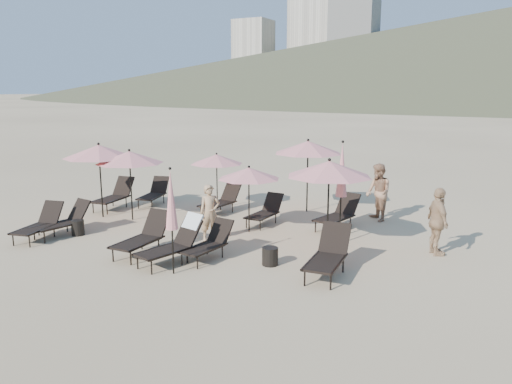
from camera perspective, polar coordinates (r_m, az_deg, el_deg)
The scene contains 26 objects.
ground at distance 12.59m, azimuth -8.13°, elevation -7.70°, with size 800.00×800.00×0.00m, color #D6BA8C.
hotel_skyline at distance 298.98m, azimuth 8.05°, elevation 15.37°, with size 109.00×82.00×55.00m.
lounger_0 at distance 15.34m, azimuth -23.49°, elevation -3.30°, with size 0.97×1.75×0.95m.
lounger_1 at distance 15.43m, azimuth -21.12°, elevation -3.04°, with size 0.89×1.73×0.95m.
lounger_2 at distance 13.12m, azimuth -12.78°, elevation -4.91°, with size 0.71×1.78×1.02m.
lounger_3 at distance 12.34m, azimuth -9.29°, elevation -5.57°, with size 1.05×1.87×1.10m.
lounger_4 at distance 12.50m, azimuth -5.44°, elevation -5.77°, with size 0.75×1.61×0.89m.
lounger_5 at distance 11.49m, azimuth 8.26°, elevation -7.04°, with size 0.83×1.87×1.05m.
lounger_6 at distance 18.34m, azimuth -15.87°, elevation -0.33°, with size 0.91×1.87×1.04m.
lounger_7 at distance 18.63m, azimuth -11.57°, elevation -0.07°, with size 1.00×1.74×0.94m.
lounger_8 at distance 17.03m, azimuth -3.95°, elevation -0.91°, with size 0.86×1.75×0.97m.
lounger_9 at distance 15.60m, azimuth 1.07°, elevation -2.19°, with size 0.68×1.58×0.89m.
lounger_10 at distance 15.31m, azimuth 9.39°, elevation -2.43°, with size 1.04×1.84×1.00m.
umbrella_open_0 at distance 16.30m, azimuth -14.26°, elevation 3.87°, with size 2.15×2.15×2.31m.
umbrella_open_1 at distance 14.46m, azimuth -0.82°, elevation 2.15°, with size 1.85×1.85×1.99m.
umbrella_open_2 at distance 12.99m, azimuth 8.36°, elevation 2.64°, with size 2.25×2.25×2.42m.
umbrella_open_3 at distance 17.45m, azimuth -4.52°, elevation 3.75°, with size 1.85×1.85×1.99m.
umbrella_open_4 at distance 17.01m, azimuth 5.96°, elevation 5.10°, with size 2.34×2.34×2.52m.
umbrella_open_5 at distance 16.92m, azimuth -17.52°, elevation 4.45°, with size 2.30×2.30×2.47m.
umbrella_closed_0 at distance 11.26m, azimuth -9.68°, elevation -0.95°, with size 0.29×0.29×2.48m.
umbrella_closed_1 at distance 14.13m, azimuth 9.78°, elevation 2.44°, with size 0.32×0.32×2.77m.
side_table_0 at distance 15.36m, azimuth -19.70°, elevation -3.85°, with size 0.36×0.36×0.45m, color black.
side_table_1 at distance 12.07m, azimuth 1.62°, elevation -7.36°, with size 0.39×0.39×0.44m, color black.
beachgoer_a at distance 13.91m, azimuth -5.30°, elevation -2.37°, with size 0.58×0.38×1.58m, color tan.
beachgoer_b at distance 16.37m, azimuth 13.79°, elevation -0.05°, with size 0.90×0.70×1.84m, color #AF7D5A.
beachgoer_c at distance 13.43m, azimuth 20.05°, elevation -3.19°, with size 1.02×0.43×1.74m, color tan.
Camera 1 is at (6.99, -9.62, 4.14)m, focal length 35.00 mm.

